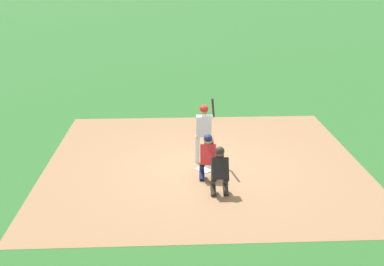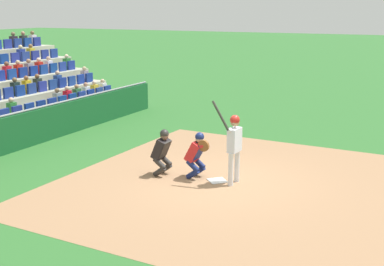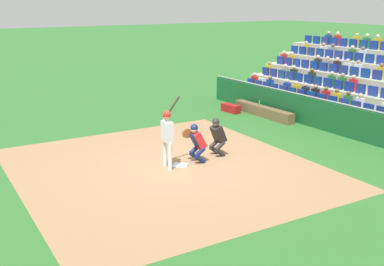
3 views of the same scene
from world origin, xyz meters
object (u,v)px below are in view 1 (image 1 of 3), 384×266
home_plate_umpire (220,169)px  home_plate_marker (205,169)px  batter_at_plate (204,127)px  catcher_crouching (208,154)px

home_plate_umpire → home_plate_marker: bearing=97.4°
home_plate_marker → home_plate_umpire: home_plate_umpire is taller
batter_at_plate → catcher_crouching: 1.11m
catcher_crouching → home_plate_umpire: (0.19, -0.93, -0.01)m
home_plate_marker → catcher_crouching: size_ratio=0.35×
batter_at_plate → home_plate_umpire: 2.02m
batter_at_plate → home_plate_umpire: (0.20, -1.96, -0.42)m
catcher_crouching → batter_at_plate: bearing=90.6°
home_plate_marker → catcher_crouching: 0.91m
catcher_crouching → home_plate_marker: bearing=91.0°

